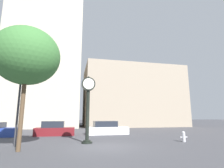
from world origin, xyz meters
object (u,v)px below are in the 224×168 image
fire_hydrant_near (184,136)px  bare_tree (27,56)px  street_clock (88,99)px  car_maroon (55,129)px  car_white (107,129)px  street_lamp_left (22,87)px

fire_hydrant_near → bare_tree: (-11.21, -1.42, 5.07)m
street_clock → car_maroon: bearing=114.8°
car_maroon → car_white: 5.45m
bare_tree → fire_hydrant_near: bearing=7.2°
street_clock → street_lamp_left: bearing=178.1°
car_maroon → bare_tree: bare_tree is taller
car_maroon → bare_tree: bearing=-97.0°
car_maroon → bare_tree: (-1.10, -8.38, 4.86)m
street_clock → street_lamp_left: size_ratio=0.85×
car_white → street_lamp_left: street_lamp_left is taller
fire_hydrant_near → bare_tree: 12.38m
street_clock → fire_hydrant_near: bearing=-6.6°
street_clock → bare_tree: bearing=-150.1°
fire_hydrant_near → street_lamp_left: street_lamp_left is taller
street_clock → car_white: size_ratio=1.09×
car_white → fire_hydrant_near: car_white is taller
car_maroon → car_white: size_ratio=0.86×
car_white → street_lamp_left: bearing=-142.8°
street_clock → car_white: bearing=66.9°
street_clock → car_maroon: size_ratio=1.27×
car_maroon → street_lamp_left: street_lamp_left is taller
car_maroon → street_lamp_left: bearing=-106.9°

